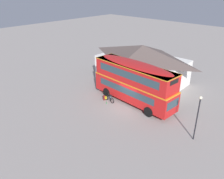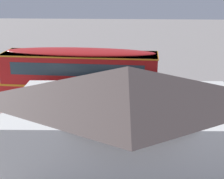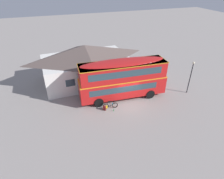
{
  "view_description": "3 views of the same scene",
  "coord_description": "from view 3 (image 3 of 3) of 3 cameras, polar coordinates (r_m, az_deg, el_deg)",
  "views": [
    {
      "loc": [
        14.18,
        -17.4,
        12.54
      ],
      "look_at": [
        -1.64,
        -0.71,
        1.84
      ],
      "focal_mm": 36.67,
      "sensor_mm": 36.0,
      "label": 1
    },
    {
      "loc": [
        -3.37,
        22.53,
        9.04
      ],
      "look_at": [
        -2.21,
        -0.45,
        1.51
      ],
      "focal_mm": 53.88,
      "sensor_mm": 36.0,
      "label": 2
    },
    {
      "loc": [
        -7.79,
        -16.96,
        13.08
      ],
      "look_at": [
        -2.06,
        -0.27,
        2.33
      ],
      "focal_mm": 30.52,
      "sensor_mm": 36.0,
      "label": 3
    }
  ],
  "objects": [
    {
      "name": "water_bottle_green_metal",
      "position": [
        21.27,
        0.51,
        -6.23
      ],
      "size": [
        0.07,
        0.07,
        0.24
      ],
      "color": "green",
      "rests_on": "ground"
    },
    {
      "name": "pub_building",
      "position": [
        26.55,
        -7.85,
        7.86
      ],
      "size": [
        12.0,
        7.67,
        5.14
      ],
      "color": "silver",
      "rests_on": "ground"
    },
    {
      "name": "street_lamp",
      "position": [
        25.13,
        22.59,
        4.34
      ],
      "size": [
        0.28,
        0.28,
        4.26
      ],
      "color": "black",
      "rests_on": "ground"
    },
    {
      "name": "backpack_on_ground",
      "position": [
        21.32,
        -2.25,
        -5.5
      ],
      "size": [
        0.39,
        0.37,
        0.59
      ],
      "color": "maroon",
      "rests_on": "ground"
    },
    {
      "name": "ground_plane",
      "position": [
        22.79,
        4.7,
        -3.79
      ],
      "size": [
        120.0,
        120.0,
        0.0
      ],
      "primitive_type": "plane",
      "color": "gray"
    },
    {
      "name": "touring_bicycle",
      "position": [
        21.51,
        -0.64,
        -4.87
      ],
      "size": [
        1.73,
        0.46,
        1.02
      ],
      "color": "black",
      "rests_on": "ground"
    },
    {
      "name": "double_decker_bus",
      "position": [
        22.38,
        3.23,
        3.5
      ],
      "size": [
        10.48,
        3.1,
        4.79
      ],
      "color": "black",
      "rests_on": "ground"
    }
  ]
}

